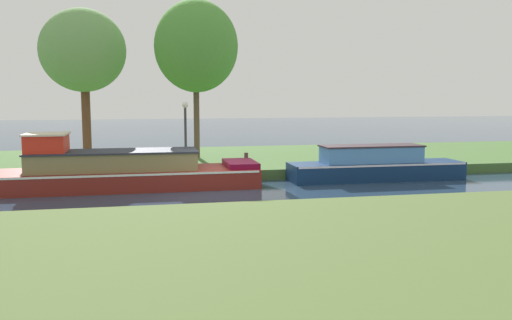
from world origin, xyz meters
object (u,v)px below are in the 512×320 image
object	(u,v)px
mooring_post_near	(246,160)
mooring_post_far	(88,163)
willow_tree_left	(83,51)
maroon_barge	(119,171)
willow_tree_centre	(196,47)
lamp_post	(185,126)
navy_narrowboat	(375,166)

from	to	relation	value
mooring_post_near	mooring_post_far	size ratio (longest dim) A/B	0.81
willow_tree_left	mooring_post_far	xyz separation A→B (m)	(0.53, -4.75, -4.50)
maroon_barge	mooring_post_far	distance (m)	1.89
maroon_barge	willow_tree_centre	world-z (taller)	willow_tree_centre
maroon_barge	lamp_post	bearing A→B (deg)	38.49
mooring_post_far	mooring_post_near	bearing A→B (deg)	0.00
willow_tree_centre	mooring_post_far	world-z (taller)	willow_tree_centre
willow_tree_centre	mooring_post_near	bearing A→B (deg)	-67.62
navy_narrowboat	mooring_post_far	bearing A→B (deg)	172.39
navy_narrowboat	mooring_post_near	distance (m)	5.07
mooring_post_near	willow_tree_centre	bearing A→B (deg)	112.38
lamp_post	mooring_post_far	xyz separation A→B (m)	(-3.70, -0.54, -1.30)
maroon_barge	navy_narrowboat	world-z (taller)	maroon_barge
willow_tree_left	mooring_post_near	distance (m)	9.32
willow_tree_left	lamp_post	world-z (taller)	willow_tree_left
willow_tree_centre	mooring_post_far	size ratio (longest dim) A/B	9.35
willow_tree_left	willow_tree_centre	xyz separation A→B (m)	(5.02, -0.95, 0.21)
mooring_post_far	willow_tree_centre	bearing A→B (deg)	40.23
navy_narrowboat	mooring_post_far	distance (m)	11.02
maroon_barge	willow_tree_centre	bearing A→B (deg)	57.83
lamp_post	mooring_post_far	distance (m)	3.96
maroon_barge	mooring_post_far	bearing A→B (deg)	129.09
navy_narrowboat	willow_tree_left	distance (m)	13.85
mooring_post_near	mooring_post_far	world-z (taller)	mooring_post_far
navy_narrowboat	mooring_post_near	world-z (taller)	navy_narrowboat
maroon_barge	willow_tree_left	xyz separation A→B (m)	(-1.72, 6.21, 4.66)
willow_tree_centre	mooring_post_near	distance (m)	6.31
willow_tree_centre	maroon_barge	bearing A→B (deg)	-122.17
mooring_post_far	lamp_post	bearing A→B (deg)	8.36
mooring_post_far	navy_narrowboat	bearing A→B (deg)	-7.61
navy_narrowboat	willow_tree_centre	xyz separation A→B (m)	(-6.42, 5.26, 4.94)
willow_tree_centre	mooring_post_far	distance (m)	7.54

